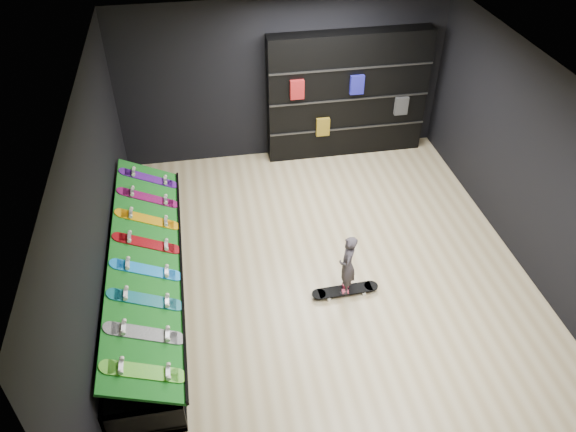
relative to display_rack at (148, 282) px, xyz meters
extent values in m
cube|color=tan|center=(2.55, 0.00, -0.25)|extent=(6.00, 7.00, 0.01)
cube|color=white|center=(2.55, 0.00, 2.75)|extent=(6.00, 7.00, 0.01)
cube|color=black|center=(2.55, 3.50, 1.25)|extent=(6.00, 0.02, 3.00)
cube|color=black|center=(2.55, -3.50, 1.25)|extent=(6.00, 0.02, 3.00)
cube|color=black|center=(-0.45, 0.00, 1.25)|extent=(0.02, 7.00, 3.00)
cube|color=black|center=(5.55, 0.00, 1.25)|extent=(0.02, 7.00, 3.00)
cube|color=#0E5913|center=(0.05, 0.00, 0.46)|extent=(0.92, 4.50, 0.46)
cube|color=black|center=(3.73, 3.32, 0.95)|extent=(2.99, 0.35, 2.39)
imported|color=black|center=(2.76, -0.48, 0.13)|extent=(0.22, 0.26, 0.57)
camera|label=1|loc=(0.95, -5.88, 5.65)|focal=35.00mm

